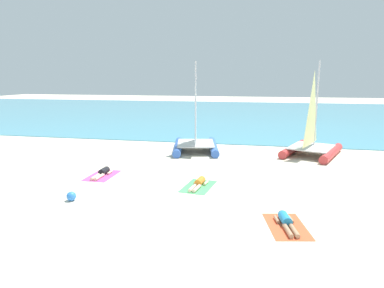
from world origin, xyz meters
name	(u,v)px	position (x,y,z in m)	size (l,w,h in m)	color
ground_plane	(208,148)	(0.00, 10.00, 0.00)	(120.00, 120.00, 0.00)	beige
ocean_water	(235,113)	(0.00, 31.29, 0.03)	(120.00, 40.00, 0.05)	#4C9EB7
sailboat_blue	(196,138)	(-0.57, 8.88, 0.80)	(3.42, 4.58, 5.39)	blue
sailboat_red	(312,142)	(6.20, 9.16, 0.80)	(3.96, 4.81, 5.39)	#CC3838
towel_left	(102,176)	(-3.75, 2.84, 0.01)	(1.10, 1.90, 0.01)	#D84C99
sunbather_left	(103,173)	(-3.75, 2.90, 0.13)	(0.55, 1.56, 0.30)	black
towel_middle	(198,186)	(0.87, 2.20, 0.01)	(1.10, 1.90, 0.01)	#4CB266
sunbather_middle	(199,183)	(0.88, 2.26, 0.13)	(0.61, 1.57, 0.30)	orange
towel_right	(287,226)	(4.19, -0.98, 0.01)	(1.10, 1.90, 0.01)	#EA5933
sunbather_right	(286,221)	(4.18, -0.91, 0.13)	(0.71, 1.56, 0.30)	#268CCC
beach_ball	(71,196)	(-3.36, -0.35, 0.17)	(0.35, 0.35, 0.35)	#337FE5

